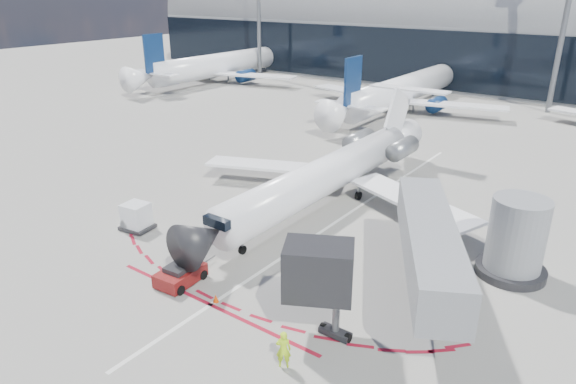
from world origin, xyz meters
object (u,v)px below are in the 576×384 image
Objects in this scene: pushback_tug at (180,275)px; uld_container at (136,217)px; regional_jet at (333,171)px; ramp_worker at (283,349)px.

pushback_tug is 8.23m from uld_container.
uld_container reaches higher than pushback_tug.
regional_jet is 15.66m from pushback_tug.
ramp_worker is (8.31, -17.64, -1.56)m from regional_jet.
uld_container reaches higher than ramp_worker.
regional_jet reaches higher than pushback_tug.
ramp_worker is (8.93, -2.12, 0.42)m from pushback_tug.
regional_jet is 6.63× the size of pushback_tug.
regional_jet is 15.05m from uld_container.
ramp_worker is at bearing -17.78° from pushback_tug.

